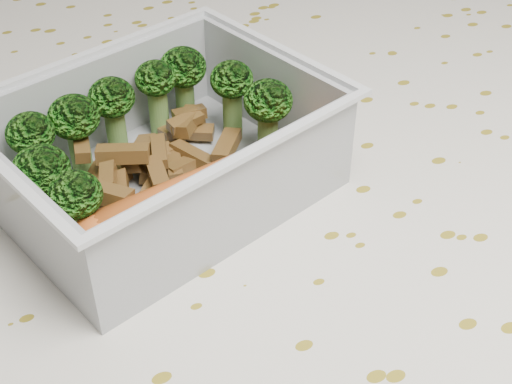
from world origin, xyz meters
name	(u,v)px	position (x,y,z in m)	size (l,w,h in m)	color
dining_table	(238,327)	(0.00, 0.00, 0.67)	(1.40, 0.90, 0.75)	brown
tablecloth	(237,271)	(0.00, 0.00, 0.72)	(1.46, 0.96, 0.19)	silver
lunch_container	(163,162)	(-0.03, 0.04, 0.78)	(0.22, 0.19, 0.06)	silver
broccoli_florets	(135,120)	(-0.03, 0.07, 0.80)	(0.16, 0.12, 0.05)	#608C3F
meat_pile	(152,160)	(-0.03, 0.05, 0.77)	(0.11, 0.09, 0.03)	brown
sausage	(212,188)	(-0.01, 0.01, 0.78)	(0.16, 0.05, 0.03)	#C65820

